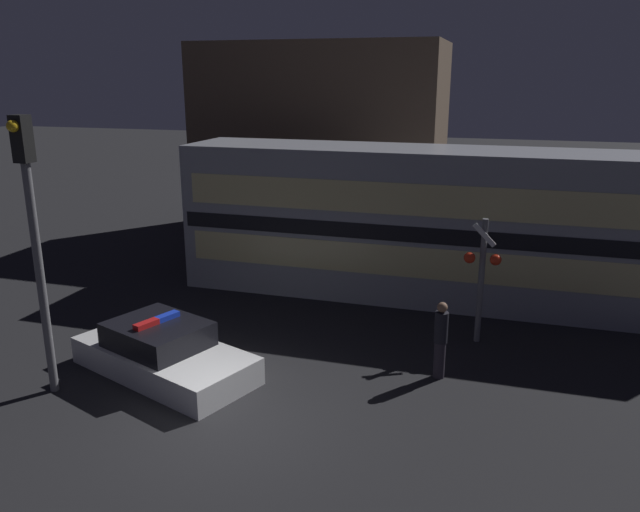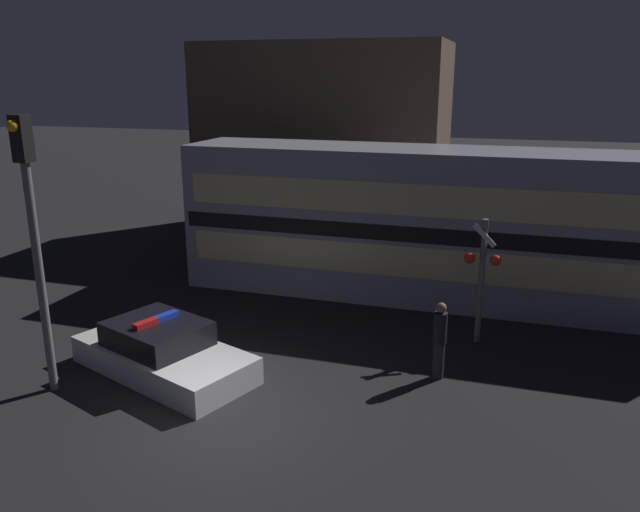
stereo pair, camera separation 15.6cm
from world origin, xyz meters
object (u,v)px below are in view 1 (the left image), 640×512
police_car (163,353)px  crossing_signal_near (482,272)px  traffic_light_corner (34,230)px  pedestrian (440,339)px  train (438,225)px

police_car → crossing_signal_near: crossing_signal_near is taller
traffic_light_corner → police_car: bearing=38.7°
pedestrian → police_car: bearing=-165.3°
train → police_car: bearing=-127.0°
train → crossing_signal_near: size_ratio=4.83×
traffic_light_corner → pedestrian: bearing=21.2°
crossing_signal_near → traffic_light_corner: traffic_light_corner is taller
train → pedestrian: 5.58m
train → traffic_light_corner: traffic_light_corner is taller
train → traffic_light_corner: bearing=-130.0°
train → traffic_light_corner: size_ratio=2.66×
police_car → pedestrian: (5.98, 1.57, 0.44)m
pedestrian → traffic_light_corner: bearing=-158.8°
train → police_car: (-5.23, -6.94, -1.75)m
police_car → pedestrian: size_ratio=2.66×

